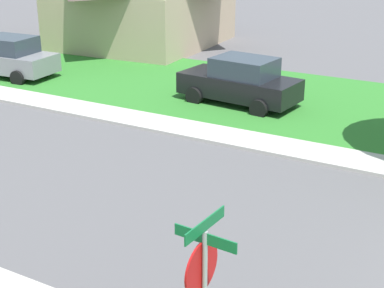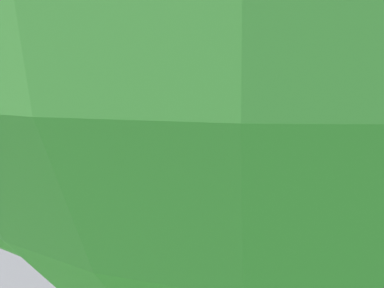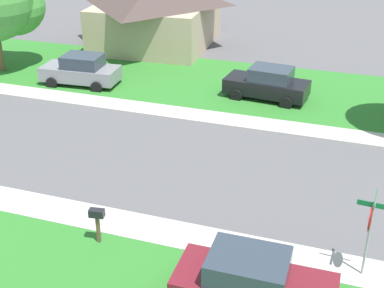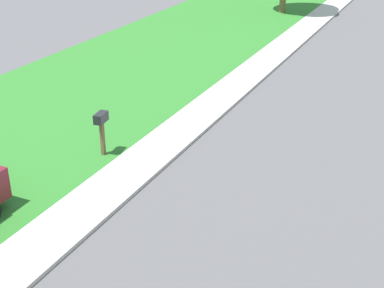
% 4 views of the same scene
% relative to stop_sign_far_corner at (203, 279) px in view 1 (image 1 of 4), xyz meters
% --- Properties ---
extents(sidewalk_east, '(1.40, 56.00, 0.10)m').
position_rel_stop_sign_far_corner_xyz_m(sidewalk_east, '(9.48, 7.62, -1.84)').
color(sidewalk_east, '#B7B2A8').
rests_on(sidewalk_east, ground).
extents(lawn_east, '(8.00, 56.00, 0.08)m').
position_rel_stop_sign_far_corner_xyz_m(lawn_east, '(14.18, 7.62, -1.85)').
color(lawn_east, '#2D7528').
rests_on(lawn_east, ground).
extents(stop_sign_far_corner, '(0.92, 0.92, 2.77)m').
position_rel_stop_sign_far_corner_xyz_m(stop_sign_far_corner, '(0.00, 0.00, 0.00)').
color(stop_sign_far_corner, '#9E9EA3').
rests_on(stop_sign_far_corner, ground).
extents(car_black_near_corner, '(2.36, 4.46, 1.76)m').
position_rel_stop_sign_far_corner_xyz_m(car_black_near_corner, '(12.80, 5.38, -1.01)').
color(car_black_near_corner, black).
rests_on(car_black_near_corner, ground).
extents(car_grey_far_down_street, '(2.26, 4.41, 1.76)m').
position_rel_stop_sign_far_corner_xyz_m(car_grey_far_down_street, '(11.59, 15.66, -1.01)').
color(car_grey_far_down_street, gray).
rests_on(car_grey_far_down_street, ground).
extents(house_right_setback, '(9.46, 8.33, 4.60)m').
position_rel_stop_sign_far_corner_xyz_m(house_right_setback, '(20.42, 14.65, 0.49)').
color(house_right_setback, tan).
rests_on(house_right_setback, ground).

